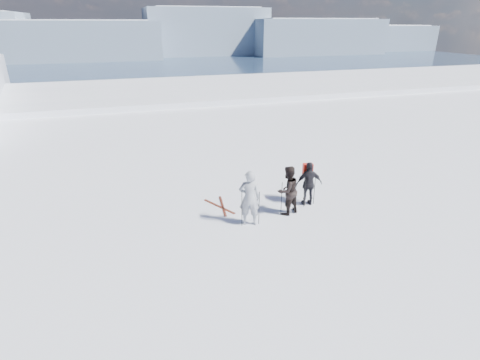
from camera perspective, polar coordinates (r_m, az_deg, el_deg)
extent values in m
plane|color=white|center=(72.96, -11.94, 3.14)|extent=(220.00, 208.01, 71.62)
cube|color=white|center=(41.19, -8.50, 4.15)|extent=(180.00, 16.00, 14.00)
plane|color=navy|center=(300.92, -16.81, 15.01)|extent=(820.00, 820.00, 0.00)
cube|color=slate|center=(450.28, -23.12, 18.99)|extent=(160.00, 80.00, 38.00)
cube|color=white|center=(449.94, -23.46, 21.00)|extent=(136.00, 70.00, 8.00)
cube|color=slate|center=(490.30, -5.37, 21.59)|extent=(140.00, 80.00, 52.00)
cube|color=white|center=(490.34, -5.48, 24.28)|extent=(119.00, 70.00, 8.00)
cube|color=slate|center=(507.09, 10.98, 20.67)|extent=(160.00, 80.00, 40.00)
cube|color=white|center=(506.82, 11.13, 22.58)|extent=(136.00, 70.00, 8.00)
cube|color=slate|center=(596.73, 20.39, 19.63)|extent=(130.00, 80.00, 32.00)
cube|color=white|center=(596.43, 20.57, 20.86)|extent=(110.50, 70.00, 8.00)
imported|color=#979BA5|center=(12.87, 1.44, -2.76)|extent=(0.84, 0.67, 2.01)
imported|color=black|center=(13.72, 7.26, -1.59)|extent=(1.09, 0.97, 1.86)
imported|color=black|center=(14.55, 10.45, -0.58)|extent=(1.08, 0.59, 1.75)
cube|color=red|center=(14.37, 10.47, 3.98)|extent=(0.40, 0.27, 0.53)
cylinder|color=black|center=(12.88, 0.29, -4.32)|extent=(0.02, 0.02, 1.37)
cylinder|color=black|center=(13.04, 2.92, -4.30)|extent=(0.02, 0.02, 1.25)
cylinder|color=black|center=(13.68, 6.35, -2.87)|extent=(0.02, 0.02, 1.32)
cylinder|color=black|center=(13.89, 8.41, -2.84)|extent=(0.02, 0.02, 1.20)
cylinder|color=black|center=(14.46, 9.84, -1.99)|extent=(0.02, 0.02, 1.14)
cylinder|color=black|center=(14.75, 11.27, -1.52)|extent=(0.02, 0.02, 1.18)
cube|color=black|center=(14.50, -3.19, -4.04)|extent=(0.89, 1.54, 0.03)
cube|color=black|center=(14.53, -2.66, -3.97)|extent=(0.31, 1.70, 0.03)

